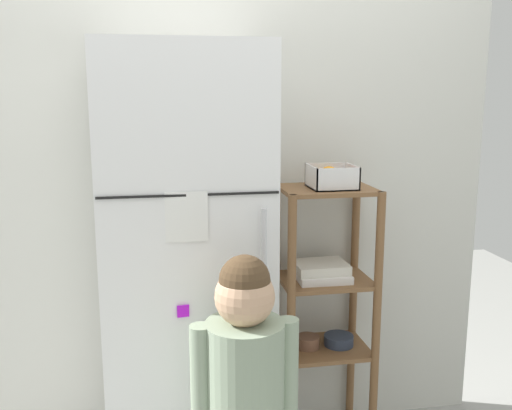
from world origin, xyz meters
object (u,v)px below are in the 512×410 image
Objects in this scene: pantry_shelf_unit at (324,296)px; child_standing at (245,384)px; refrigerator at (186,274)px; fruit_bin at (332,178)px.

child_standing is at bearing -126.24° from pantry_shelf_unit.
refrigerator is 1.49× the size of pantry_shelf_unit.
pantry_shelf_unit is at bearing 53.76° from child_standing.
child_standing is at bearing -73.23° from refrigerator.
refrigerator is 0.72m from fruit_bin.
fruit_bin is at bearing -38.86° from pantry_shelf_unit.
refrigerator is at bearing -170.03° from fruit_bin.
refrigerator reaches higher than pantry_shelf_unit.
pantry_shelf_unit is at bearing 141.14° from fruit_bin.
pantry_shelf_unit is 0.52m from fruit_bin.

